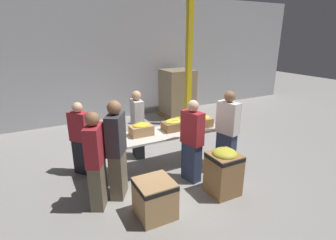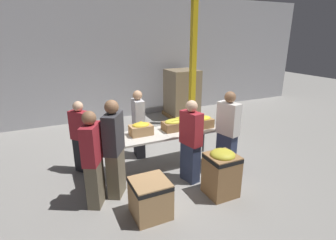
{
  "view_description": "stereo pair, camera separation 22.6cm",
  "coord_description": "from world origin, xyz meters",
  "px_view_note": "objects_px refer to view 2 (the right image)",
  "views": [
    {
      "loc": [
        -2.17,
        -4.57,
        2.76
      ],
      "look_at": [
        0.24,
        0.01,
        1.06
      ],
      "focal_mm": 28.0,
      "sensor_mm": 36.0,
      "label": 1
    },
    {
      "loc": [
        -1.97,
        -4.67,
        2.76
      ],
      "look_at": [
        0.24,
        0.01,
        1.06
      ],
      "focal_mm": 28.0,
      "sensor_mm": 36.0,
      "label": 2
    }
  ],
  "objects_px": {
    "banana_box_0": "(105,133)",
    "sorting_table": "(158,136)",
    "banana_box_1": "(141,129)",
    "banana_box_3": "(202,122)",
    "volunteer_3": "(93,160)",
    "donation_bin_0": "(150,197)",
    "support_pillar": "(193,61)",
    "pallet_stack_0": "(182,94)",
    "volunteer_0": "(139,125)",
    "donation_bin_1": "(221,171)",
    "volunteer_5": "(191,142)",
    "banana_box_2": "(174,124)",
    "volunteer_1": "(227,132)",
    "volunteer_4": "(115,150)",
    "volunteer_2": "(81,138)"
  },
  "relations": [
    {
      "from": "donation_bin_0",
      "to": "volunteer_1",
      "type": "bearing_deg",
      "value": 19.71
    },
    {
      "from": "banana_box_3",
      "to": "donation_bin_0",
      "type": "xyz_separation_m",
      "value": [
        -1.71,
        -1.27,
        -0.61
      ]
    },
    {
      "from": "volunteer_5",
      "to": "donation_bin_1",
      "type": "distance_m",
      "value": 0.78
    },
    {
      "from": "volunteer_0",
      "to": "volunteer_1",
      "type": "height_order",
      "value": "volunteer_1"
    },
    {
      "from": "banana_box_3",
      "to": "volunteer_3",
      "type": "bearing_deg",
      "value": -165.8
    },
    {
      "from": "volunteer_1",
      "to": "volunteer_3",
      "type": "distance_m",
      "value": 2.72
    },
    {
      "from": "donation_bin_0",
      "to": "donation_bin_1",
      "type": "relative_size",
      "value": 0.7
    },
    {
      "from": "volunteer_3",
      "to": "volunteer_4",
      "type": "relative_size",
      "value": 0.94
    },
    {
      "from": "volunteer_0",
      "to": "donation_bin_0",
      "type": "bearing_deg",
      "value": -9.74
    },
    {
      "from": "donation_bin_1",
      "to": "donation_bin_0",
      "type": "bearing_deg",
      "value": 180.0
    },
    {
      "from": "volunteer_5",
      "to": "donation_bin_0",
      "type": "bearing_deg",
      "value": 109.04
    },
    {
      "from": "banana_box_0",
      "to": "donation_bin_0",
      "type": "distance_m",
      "value": 1.61
    },
    {
      "from": "banana_box_2",
      "to": "banana_box_0",
      "type": "bearing_deg",
      "value": 177.76
    },
    {
      "from": "banana_box_0",
      "to": "volunteer_4",
      "type": "relative_size",
      "value": 0.28
    },
    {
      "from": "banana_box_0",
      "to": "donation_bin_1",
      "type": "bearing_deg",
      "value": -40.38
    },
    {
      "from": "sorting_table",
      "to": "volunteer_0",
      "type": "bearing_deg",
      "value": 102.51
    },
    {
      "from": "banana_box_1",
      "to": "volunteer_5",
      "type": "relative_size",
      "value": 0.28
    },
    {
      "from": "donation_bin_0",
      "to": "banana_box_3",
      "type": "bearing_deg",
      "value": 36.48
    },
    {
      "from": "support_pillar",
      "to": "pallet_stack_0",
      "type": "bearing_deg",
      "value": 81.54
    },
    {
      "from": "volunteer_0",
      "to": "banana_box_0",
      "type": "bearing_deg",
      "value": -49.03
    },
    {
      "from": "sorting_table",
      "to": "donation_bin_0",
      "type": "xyz_separation_m",
      "value": [
        -0.72,
        -1.36,
        -0.43
      ]
    },
    {
      "from": "volunteer_0",
      "to": "volunteer_4",
      "type": "relative_size",
      "value": 0.9
    },
    {
      "from": "volunteer_0",
      "to": "pallet_stack_0",
      "type": "xyz_separation_m",
      "value": [
        2.41,
        2.4,
        0.01
      ]
    },
    {
      "from": "sorting_table",
      "to": "donation_bin_0",
      "type": "bearing_deg",
      "value": -117.8
    },
    {
      "from": "banana_box_3",
      "to": "support_pillar",
      "type": "bearing_deg",
      "value": 64.41
    },
    {
      "from": "volunteer_4",
      "to": "volunteer_5",
      "type": "distance_m",
      "value": 1.43
    },
    {
      "from": "banana_box_0",
      "to": "banana_box_3",
      "type": "relative_size",
      "value": 1.04
    },
    {
      "from": "volunteer_1",
      "to": "volunteer_5",
      "type": "distance_m",
      "value": 0.91
    },
    {
      "from": "banana_box_0",
      "to": "banana_box_1",
      "type": "height_order",
      "value": "banana_box_0"
    },
    {
      "from": "banana_box_2",
      "to": "sorting_table",
      "type": "bearing_deg",
      "value": -175.3
    },
    {
      "from": "volunteer_2",
      "to": "banana_box_0",
      "type": "bearing_deg",
      "value": -0.88
    },
    {
      "from": "banana_box_0",
      "to": "sorting_table",
      "type": "bearing_deg",
      "value": -4.79
    },
    {
      "from": "banana_box_0",
      "to": "volunteer_5",
      "type": "bearing_deg",
      "value": -28.83
    },
    {
      "from": "banana_box_1",
      "to": "volunteer_3",
      "type": "bearing_deg",
      "value": -144.72
    },
    {
      "from": "banana_box_3",
      "to": "sorting_table",
      "type": "bearing_deg",
      "value": 174.82
    },
    {
      "from": "banana_box_1",
      "to": "donation_bin_1",
      "type": "distance_m",
      "value": 1.79
    },
    {
      "from": "banana_box_3",
      "to": "volunteer_5",
      "type": "relative_size",
      "value": 0.29
    },
    {
      "from": "volunteer_0",
      "to": "donation_bin_1",
      "type": "xyz_separation_m",
      "value": [
        0.8,
        -2.1,
        -0.33
      ]
    },
    {
      "from": "volunteer_3",
      "to": "pallet_stack_0",
      "type": "relative_size",
      "value": 1.02
    },
    {
      "from": "banana_box_2",
      "to": "donation_bin_0",
      "type": "height_order",
      "value": "banana_box_2"
    },
    {
      "from": "volunteer_0",
      "to": "volunteer_1",
      "type": "relative_size",
      "value": 0.93
    },
    {
      "from": "support_pillar",
      "to": "donation_bin_1",
      "type": "bearing_deg",
      "value": -112.32
    },
    {
      "from": "banana_box_1",
      "to": "banana_box_2",
      "type": "relative_size",
      "value": 0.94
    },
    {
      "from": "volunteer_4",
      "to": "pallet_stack_0",
      "type": "xyz_separation_m",
      "value": [
        3.29,
        3.7,
        -0.07
      ]
    },
    {
      "from": "volunteer_5",
      "to": "volunteer_0",
      "type": "bearing_deg",
      "value": 8.67
    },
    {
      "from": "volunteer_4",
      "to": "volunteer_3",
      "type": "bearing_deg",
      "value": 142.86
    },
    {
      "from": "volunteer_3",
      "to": "volunteer_1",
      "type": "bearing_deg",
      "value": -60.66
    },
    {
      "from": "volunteer_3",
      "to": "donation_bin_0",
      "type": "relative_size",
      "value": 2.7
    },
    {
      "from": "banana_box_2",
      "to": "volunteer_0",
      "type": "relative_size",
      "value": 0.3
    },
    {
      "from": "banana_box_0",
      "to": "volunteer_1",
      "type": "xyz_separation_m",
      "value": [
        2.34,
        -0.73,
        -0.11
      ]
    }
  ]
}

